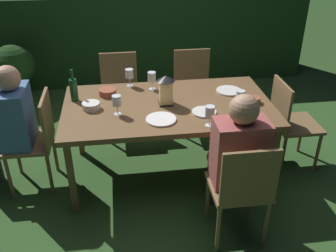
{
  "coord_description": "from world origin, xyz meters",
  "views": [
    {
      "loc": [
        -0.41,
        -2.97,
        2.22
      ],
      "look_at": [
        0.0,
        0.0,
        0.51
      ],
      "focal_mm": 41.04,
      "sensor_mm": 36.0,
      "label": 1
    }
  ],
  "objects_px": {
    "plate_a": "(204,112)",
    "bowl_dip": "(250,118)",
    "chair_head_near": "(36,137)",
    "bowl_salad": "(254,100)",
    "person_in_rust": "(236,155)",
    "wine_glass_c": "(240,96)",
    "wine_glass_d": "(210,112)",
    "wine_glass_a": "(129,74)",
    "potted_plant_by_hedge": "(14,69)",
    "chair_side_right_b": "(193,86)",
    "plate_c": "(161,119)",
    "dining_table": "(168,109)",
    "wine_glass_e": "(117,101)",
    "chair_head_far": "(290,120)",
    "person_in_blue": "(9,124)",
    "lantern_centerpiece": "(166,88)",
    "green_bottle_on_table": "(74,89)",
    "wine_glass_b": "(152,77)",
    "plate_b": "(229,91)",
    "bowl_bread": "(91,106)",
    "chair_side_left_b": "(242,188)",
    "bowl_olives": "(108,92)"
  },
  "relations": [
    {
      "from": "chair_head_near",
      "to": "wine_glass_a",
      "type": "relative_size",
      "value": 5.15
    },
    {
      "from": "chair_side_right_b",
      "to": "plate_c",
      "type": "distance_m",
      "value": 1.31
    },
    {
      "from": "person_in_rust",
      "to": "wine_glass_c",
      "type": "bearing_deg",
      "value": 71.66
    },
    {
      "from": "chair_side_right_b",
      "to": "dining_table",
      "type": "bearing_deg",
      "value": -114.23
    },
    {
      "from": "wine_glass_c",
      "to": "bowl_bread",
      "type": "xyz_separation_m",
      "value": [
        -1.25,
        0.17,
        -0.09
      ]
    },
    {
      "from": "plate_a",
      "to": "wine_glass_a",
      "type": "bearing_deg",
      "value": 132.26
    },
    {
      "from": "chair_head_far",
      "to": "plate_c",
      "type": "height_order",
      "value": "chair_head_far"
    },
    {
      "from": "chair_head_near",
      "to": "dining_table",
      "type": "bearing_deg",
      "value": 0.0
    },
    {
      "from": "person_in_blue",
      "to": "wine_glass_c",
      "type": "height_order",
      "value": "person_in_blue"
    },
    {
      "from": "bowl_salad",
      "to": "chair_head_far",
      "type": "bearing_deg",
      "value": 9.62
    },
    {
      "from": "wine_glass_b",
      "to": "bowl_salad",
      "type": "xyz_separation_m",
      "value": [
        0.86,
        -0.41,
        -0.09
      ]
    },
    {
      "from": "bowl_salad",
      "to": "potted_plant_by_hedge",
      "type": "distance_m",
      "value": 3.09
    },
    {
      "from": "chair_head_far",
      "to": "person_in_blue",
      "type": "bearing_deg",
      "value": 180.0
    },
    {
      "from": "lantern_centerpiece",
      "to": "plate_c",
      "type": "height_order",
      "value": "lantern_centerpiece"
    },
    {
      "from": "chair_head_near",
      "to": "bowl_salad",
      "type": "distance_m",
      "value": 1.93
    },
    {
      "from": "chair_head_far",
      "to": "potted_plant_by_hedge",
      "type": "xyz_separation_m",
      "value": [
        -2.86,
        1.78,
        -0.03
      ]
    },
    {
      "from": "chair_head_far",
      "to": "wine_glass_e",
      "type": "distance_m",
      "value": 1.64
    },
    {
      "from": "wine_glass_b",
      "to": "bowl_dip",
      "type": "height_order",
      "value": "wine_glass_b"
    },
    {
      "from": "chair_side_right_b",
      "to": "potted_plant_by_hedge",
      "type": "relative_size",
      "value": 1.13
    },
    {
      "from": "chair_head_near",
      "to": "green_bottle_on_table",
      "type": "height_order",
      "value": "green_bottle_on_table"
    },
    {
      "from": "dining_table",
      "to": "plate_a",
      "type": "xyz_separation_m",
      "value": [
        0.28,
        -0.2,
        0.06
      ]
    },
    {
      "from": "wine_glass_a",
      "to": "bowl_salad",
      "type": "relative_size",
      "value": 1.5
    },
    {
      "from": "dining_table",
      "to": "bowl_salad",
      "type": "height_order",
      "value": "bowl_salad"
    },
    {
      "from": "plate_a",
      "to": "bowl_dip",
      "type": "bearing_deg",
      "value": -28.04
    },
    {
      "from": "wine_glass_d",
      "to": "bowl_salad",
      "type": "distance_m",
      "value": 0.6
    },
    {
      "from": "plate_a",
      "to": "bowl_salad",
      "type": "relative_size",
      "value": 1.83
    },
    {
      "from": "lantern_centerpiece",
      "to": "bowl_bread",
      "type": "bearing_deg",
      "value": -179.13
    },
    {
      "from": "wine_glass_e",
      "to": "bowl_dip",
      "type": "bearing_deg",
      "value": -13.41
    },
    {
      "from": "chair_side_right_b",
      "to": "plate_c",
      "type": "xyz_separation_m",
      "value": [
        -0.5,
        -1.19,
        0.25
      ]
    },
    {
      "from": "chair_side_left_b",
      "to": "wine_glass_c",
      "type": "height_order",
      "value": "wine_glass_c"
    },
    {
      "from": "chair_head_near",
      "to": "wine_glass_e",
      "type": "relative_size",
      "value": 5.15
    },
    {
      "from": "person_in_rust",
      "to": "plate_b",
      "type": "distance_m",
      "value": 0.92
    },
    {
      "from": "wine_glass_a",
      "to": "potted_plant_by_hedge",
      "type": "height_order",
      "value": "wine_glass_a"
    },
    {
      "from": "wine_glass_b",
      "to": "bowl_salad",
      "type": "height_order",
      "value": "wine_glass_b"
    },
    {
      "from": "plate_c",
      "to": "potted_plant_by_hedge",
      "type": "distance_m",
      "value": 2.63
    },
    {
      "from": "chair_side_left_b",
      "to": "potted_plant_by_hedge",
      "type": "height_order",
      "value": "chair_side_left_b"
    },
    {
      "from": "lantern_centerpiece",
      "to": "wine_glass_b",
      "type": "height_order",
      "value": "lantern_centerpiece"
    },
    {
      "from": "bowl_bread",
      "to": "wine_glass_b",
      "type": "bearing_deg",
      "value": 31.54
    },
    {
      "from": "plate_c",
      "to": "bowl_bread",
      "type": "xyz_separation_m",
      "value": [
        -0.56,
        0.28,
        0.02
      ]
    },
    {
      "from": "green_bottle_on_table",
      "to": "dining_table",
      "type": "bearing_deg",
      "value": -13.06
    },
    {
      "from": "person_in_blue",
      "to": "chair_side_left_b",
      "type": "bearing_deg",
      "value": -27.28
    },
    {
      "from": "dining_table",
      "to": "wine_glass_e",
      "type": "bearing_deg",
      "value": -163.82
    },
    {
      "from": "lantern_centerpiece",
      "to": "wine_glass_c",
      "type": "height_order",
      "value": "lantern_centerpiece"
    },
    {
      "from": "person_in_blue",
      "to": "chair_side_right_b",
      "type": "xyz_separation_m",
      "value": [
        1.76,
        0.91,
        -0.15
      ]
    },
    {
      "from": "potted_plant_by_hedge",
      "to": "wine_glass_d",
      "type": "bearing_deg",
      "value": -48.09
    },
    {
      "from": "chair_head_near",
      "to": "wine_glass_c",
      "type": "height_order",
      "value": "wine_glass_c"
    },
    {
      "from": "chair_head_far",
      "to": "bowl_olives",
      "type": "distance_m",
      "value": 1.72
    },
    {
      "from": "lantern_centerpiece",
      "to": "wine_glass_a",
      "type": "relative_size",
      "value": 1.57
    },
    {
      "from": "lantern_centerpiece",
      "to": "wine_glass_c",
      "type": "xyz_separation_m",
      "value": [
        0.61,
        -0.18,
        -0.03
      ]
    },
    {
      "from": "wine_glass_c",
      "to": "bowl_olives",
      "type": "height_order",
      "value": "wine_glass_c"
    }
  ]
}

